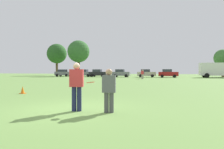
{
  "coord_description": "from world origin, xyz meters",
  "views": [
    {
      "loc": [
        3.53,
        -7.02,
        1.45
      ],
      "look_at": [
        1.1,
        1.38,
        1.3
      ],
      "focal_mm": 32.98,
      "sensor_mm": 36.0,
      "label": 1
    }
  ],
  "objects": [
    {
      "name": "frisbee",
      "position": [
        0.84,
        -0.42,
        1.05
      ],
      "size": [
        0.27,
        0.27,
        0.06
      ],
      "color": "#E54C33"
    },
    {
      "name": "tree_center_elm",
      "position": [
        15.28,
        47.33,
        4.53
      ],
      "size": [
        4.06,
        4.06,
        6.59
      ],
      "color": "brown",
      "rests_on": "ground"
    },
    {
      "name": "parked_car_mid_right",
      "position": [
        -7.91,
        40.07,
        0.92
      ],
      "size": [
        4.3,
        2.41,
        1.82
      ],
      "color": "slate",
      "rests_on": "ground"
    },
    {
      "name": "parked_car_center",
      "position": [
        -13.75,
        40.41,
        0.92
      ],
      "size": [
        4.3,
        2.41,
        1.82
      ],
      "color": "black",
      "rests_on": "ground"
    },
    {
      "name": "ground_plane",
      "position": [
        0.0,
        0.0,
        0.0
      ],
      "size": [
        178.74,
        178.74,
        0.0
      ],
      "primitive_type": "plane",
      "color": "#6B9347"
    },
    {
      "name": "player_defender",
      "position": [
        1.45,
        -0.22,
        0.85
      ],
      "size": [
        0.5,
        0.35,
        1.52
      ],
      "color": "#4C4C51",
      "rests_on": "ground"
    },
    {
      "name": "traffic_cone",
      "position": [
        -5.58,
        3.96,
        0.23
      ],
      "size": [
        0.32,
        0.32,
        0.48
      ],
      "color": "#D8590C",
      "rests_on": "ground"
    },
    {
      "name": "tree_west_oak",
      "position": [
        -30.46,
        49.23,
        6.74
      ],
      "size": [
        6.03,
        6.03,
        9.8
      ],
      "color": "brown",
      "rests_on": "ground"
    },
    {
      "name": "bystander_sideline_watcher",
      "position": [
        -1.44,
        29.62,
        0.94
      ],
      "size": [
        0.52,
        0.42,
        1.66
      ],
      "color": "gray",
      "rests_on": "ground"
    },
    {
      "name": "parked_car_far_right",
      "position": [
        2.81,
        39.78,
        0.92
      ],
      "size": [
        4.3,
        2.41,
        1.82
      ],
      "color": "maroon",
      "rests_on": "ground"
    },
    {
      "name": "tree_west_maple",
      "position": [
        -21.36,
        45.49,
        6.84
      ],
      "size": [
        6.12,
        6.12,
        9.94
      ],
      "color": "brown",
      "rests_on": "ground"
    },
    {
      "name": "parked_car_mid_left",
      "position": [
        -17.72,
        41.09,
        0.92
      ],
      "size": [
        4.3,
        2.41,
        1.82
      ],
      "color": "slate",
      "rests_on": "ground"
    },
    {
      "name": "player_thrower",
      "position": [
        0.26,
        -0.29,
        0.98
      ],
      "size": [
        0.54,
        0.4,
        1.74
      ],
      "color": "#1E234C",
      "rests_on": "ground"
    },
    {
      "name": "box_truck",
      "position": [
        13.44,
        41.18,
        1.75
      ],
      "size": [
        8.63,
        3.33,
        3.18
      ],
      "color": "white",
      "rests_on": "ground"
    },
    {
      "name": "parked_car_near_left",
      "position": [
        -23.59,
        40.91,
        0.92
      ],
      "size": [
        4.3,
        2.41,
        1.82
      ],
      "color": "slate",
      "rests_on": "ground"
    },
    {
      "name": "parked_car_near_right",
      "position": [
        -1.95,
        40.42,
        0.92
      ],
      "size": [
        4.3,
        2.41,
        1.82
      ],
      "color": "#B7AD99",
      "rests_on": "ground"
    },
    {
      "name": "bystander_far_jogger",
      "position": [
        -1.75,
        33.02,
        0.93
      ],
      "size": [
        0.46,
        0.52,
        1.64
      ],
      "color": "gray",
      "rests_on": "ground"
    }
  ]
}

